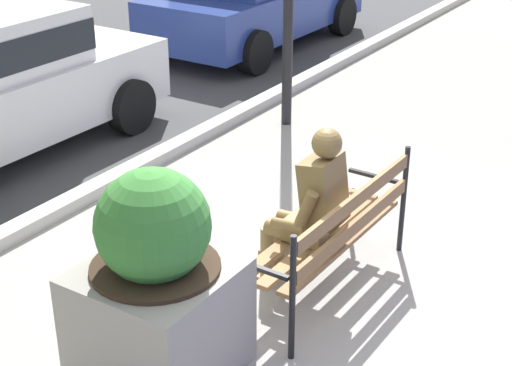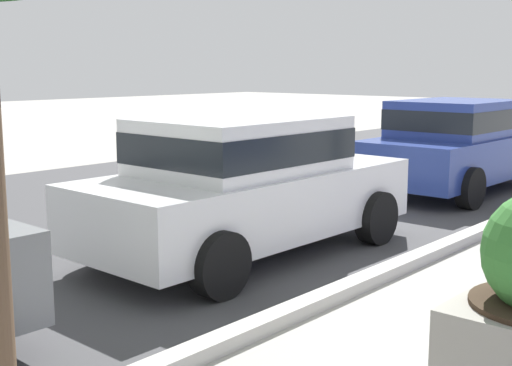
# 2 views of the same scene
# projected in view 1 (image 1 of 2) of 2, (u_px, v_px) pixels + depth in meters

# --- Properties ---
(ground_plane) EXTENTS (80.00, 80.00, 0.00)m
(ground_plane) POSITION_uv_depth(u_px,v_px,m) (335.00, 314.00, 5.77)
(ground_plane) COLOR #9E9B93
(curb_stone) EXTENTS (60.00, 0.20, 0.12)m
(curb_stone) POSITION_uv_depth(u_px,v_px,m) (55.00, 210.00, 7.16)
(curb_stone) COLOR #B2AFA8
(curb_stone) RESTS_ON ground
(park_bench) EXTENTS (1.81, 0.57, 0.95)m
(park_bench) POSITION_uv_depth(u_px,v_px,m) (335.00, 230.00, 5.82)
(park_bench) COLOR olive
(park_bench) RESTS_ON ground
(bronze_statue_seated) EXTENTS (0.63, 0.76, 1.37)m
(bronze_statue_seated) POSITION_uv_depth(u_px,v_px,m) (307.00, 212.00, 5.82)
(bronze_statue_seated) COLOR brown
(bronze_statue_seated) RESTS_ON ground
(concrete_planter) EXTENTS (0.92, 0.92, 1.45)m
(concrete_planter) POSITION_uv_depth(u_px,v_px,m) (157.00, 287.00, 4.92)
(concrete_planter) COLOR gray
(concrete_planter) RESTS_ON ground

